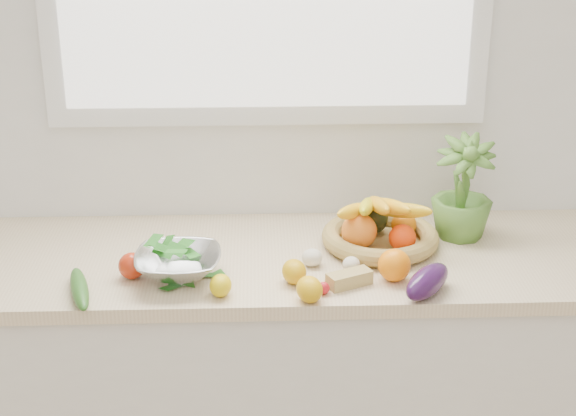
{
  "coord_description": "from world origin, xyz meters",
  "views": [
    {
      "loc": [
        -0.03,
        -0.31,
        1.97
      ],
      "look_at": [
        0.05,
        1.93,
        1.05
      ],
      "focal_mm": 55.0,
      "sensor_mm": 36.0,
      "label": 1
    }
  ],
  "objects_px": {
    "apple": "(132,266)",
    "potted_herb": "(463,190)",
    "fruit_basket": "(379,230)",
    "colander_with_spinach": "(178,258)",
    "eggplant": "(427,282)",
    "cucumber": "(80,289)"
  },
  "relations": [
    {
      "from": "apple",
      "to": "potted_herb",
      "type": "height_order",
      "value": "potted_herb"
    },
    {
      "from": "fruit_basket",
      "to": "eggplant",
      "type": "bearing_deg",
      "value": -74.26
    },
    {
      "from": "fruit_basket",
      "to": "colander_with_spinach",
      "type": "relative_size",
      "value": 1.58
    },
    {
      "from": "apple",
      "to": "eggplant",
      "type": "bearing_deg",
      "value": -9.14
    },
    {
      "from": "cucumber",
      "to": "fruit_basket",
      "type": "xyz_separation_m",
      "value": [
        0.81,
        0.28,
        0.03
      ]
    },
    {
      "from": "apple",
      "to": "potted_herb",
      "type": "relative_size",
      "value": 0.23
    },
    {
      "from": "fruit_basket",
      "to": "colander_with_spinach",
      "type": "bearing_deg",
      "value": -161.64
    },
    {
      "from": "eggplant",
      "to": "cucumber",
      "type": "bearing_deg",
      "value": 178.4
    },
    {
      "from": "eggplant",
      "to": "fruit_basket",
      "type": "xyz_separation_m",
      "value": [
        -0.08,
        0.3,
        0.01
      ]
    },
    {
      "from": "colander_with_spinach",
      "to": "eggplant",
      "type": "bearing_deg",
      "value": -10.01
    },
    {
      "from": "colander_with_spinach",
      "to": "fruit_basket",
      "type": "bearing_deg",
      "value": 18.36
    },
    {
      "from": "fruit_basket",
      "to": "apple",
      "type": "bearing_deg",
      "value": -165.58
    },
    {
      "from": "fruit_basket",
      "to": "colander_with_spinach",
      "type": "height_order",
      "value": "fruit_basket"
    },
    {
      "from": "cucumber",
      "to": "colander_with_spinach",
      "type": "relative_size",
      "value": 1.03
    },
    {
      "from": "apple",
      "to": "colander_with_spinach",
      "type": "relative_size",
      "value": 0.31
    },
    {
      "from": "apple",
      "to": "fruit_basket",
      "type": "relative_size",
      "value": 0.2
    },
    {
      "from": "eggplant",
      "to": "cucumber",
      "type": "height_order",
      "value": "eggplant"
    },
    {
      "from": "potted_herb",
      "to": "colander_with_spinach",
      "type": "height_order",
      "value": "potted_herb"
    },
    {
      "from": "potted_herb",
      "to": "fruit_basket",
      "type": "bearing_deg",
      "value": -165.08
    },
    {
      "from": "potted_herb",
      "to": "colander_with_spinach",
      "type": "xyz_separation_m",
      "value": [
        -0.81,
        -0.25,
        -0.09
      ]
    },
    {
      "from": "apple",
      "to": "colander_with_spinach",
      "type": "xyz_separation_m",
      "value": [
        0.12,
        -0.01,
        0.02
      ]
    },
    {
      "from": "cucumber",
      "to": "apple",
      "type": "bearing_deg",
      "value": 39.06
    }
  ]
}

